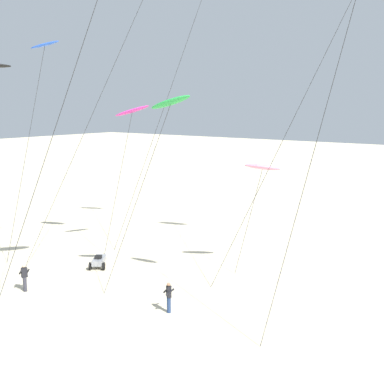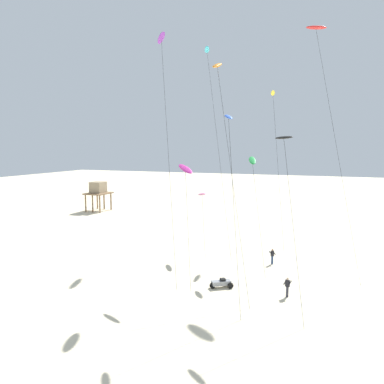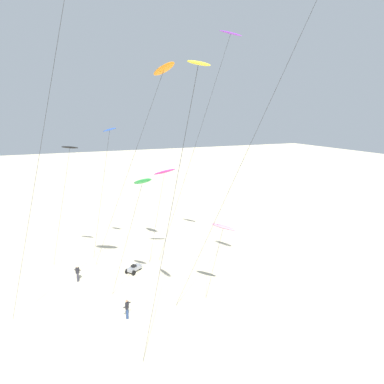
% 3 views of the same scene
% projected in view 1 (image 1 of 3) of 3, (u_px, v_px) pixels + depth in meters
% --- Properties ---
extents(ground_plane, '(260.00, 260.00, 0.00)m').
position_uv_depth(ground_plane, '(26.00, 382.00, 19.75)').
color(ground_plane, beige).
extents(kite_green, '(4.52, 2.95, 11.61)m').
position_uv_depth(kite_green, '(170.00, 104.00, 26.89)').
color(kite_green, green).
rests_on(kite_green, ground).
extents(kite_blue, '(3.92, 2.61, 15.05)m').
position_uv_depth(kite_blue, '(44.00, 50.00, 32.01)').
color(kite_blue, blue).
rests_on(kite_blue, ground).
extents(kite_magenta, '(2.96, 2.41, 11.03)m').
position_uv_depth(kite_magenta, '(132.00, 112.00, 34.70)').
color(kite_magenta, '#D8339E').
rests_on(kite_magenta, ground).
extents(kite_pink, '(2.49, 1.92, 7.39)m').
position_uv_depth(kite_pink, '(262.00, 168.00, 31.14)').
color(kite_pink, pink).
rests_on(kite_pink, ground).
extents(kite_flyer_nearest, '(0.72, 0.71, 1.67)m').
position_uv_depth(kite_flyer_nearest, '(169.00, 297.00, 26.21)').
color(kite_flyer_nearest, navy).
rests_on(kite_flyer_nearest, ground).
extents(kite_flyer_middle, '(0.66, 0.67, 1.67)m').
position_uv_depth(kite_flyer_middle, '(25.00, 277.00, 29.20)').
color(kite_flyer_middle, '#33333D').
rests_on(kite_flyer_middle, ground).
extents(beach_buggy, '(1.78, 1.99, 0.82)m').
position_uv_depth(beach_buggy, '(99.00, 261.00, 33.73)').
color(beach_buggy, gray).
rests_on(beach_buggy, ground).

